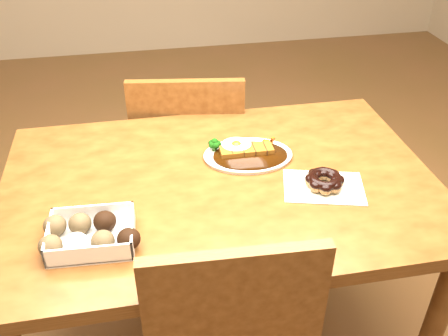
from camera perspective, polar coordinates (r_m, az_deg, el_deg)
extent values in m
cube|color=#552B11|center=(1.40, -0.45, -2.05)|extent=(1.20, 0.80, 0.04)
cylinder|color=#552B11|center=(1.92, -18.54, -6.83)|extent=(0.06, 0.06, 0.71)
cylinder|color=#552B11|center=(2.02, 13.06, -3.25)|extent=(0.06, 0.06, 0.71)
cube|color=#552B11|center=(2.06, -3.82, 0.93)|extent=(0.48, 0.48, 0.04)
cylinder|color=#552B11|center=(2.33, 0.66, -1.31)|extent=(0.04, 0.04, 0.41)
cylinder|color=#552B11|center=(2.34, -7.71, -1.47)|extent=(0.04, 0.04, 0.41)
cylinder|color=#552B11|center=(2.06, 1.09, -6.83)|extent=(0.04, 0.04, 0.41)
cylinder|color=#552B11|center=(2.07, -8.41, -6.98)|extent=(0.04, 0.04, 0.41)
cube|color=#552B11|center=(1.77, -4.23, 4.03)|extent=(0.40, 0.09, 0.40)
cube|color=#552B11|center=(1.14, 1.26, -16.87)|extent=(0.40, 0.05, 0.40)
ellipsoid|color=white|center=(1.48, 2.76, 1.41)|extent=(0.27, 0.20, 0.01)
ellipsoid|color=black|center=(1.47, 3.02, 1.40)|extent=(0.23, 0.17, 0.01)
cube|color=#6B380C|center=(1.48, 2.57, 2.04)|extent=(0.16, 0.06, 0.02)
ellipsoid|color=white|center=(1.48, 1.42, 2.72)|extent=(0.09, 0.08, 0.01)
ellipsoid|color=#FFB214|center=(1.48, 1.43, 2.75)|extent=(0.03, 0.03, 0.02)
cube|color=white|center=(1.22, -14.91, -7.26)|extent=(0.20, 0.16, 0.05)
ellipsoid|color=black|center=(1.20, -19.23, -8.40)|extent=(0.05, 0.05, 0.05)
ellipsoid|color=beige|center=(1.19, -16.48, -8.27)|extent=(0.05, 0.05, 0.05)
ellipsoid|color=black|center=(1.18, -13.67, -8.12)|extent=(0.05, 0.05, 0.05)
ellipsoid|color=black|center=(1.18, -10.83, -7.95)|extent=(0.05, 0.05, 0.05)
ellipsoid|color=black|center=(1.26, -18.77, -6.25)|extent=(0.05, 0.05, 0.05)
ellipsoid|color=black|center=(1.24, -16.14, -6.11)|extent=(0.05, 0.05, 0.05)
ellipsoid|color=black|center=(1.23, -13.47, -5.95)|extent=(0.05, 0.05, 0.05)
cube|color=silver|center=(1.39, 11.31, -2.14)|extent=(0.25, 0.20, 0.00)
torus|color=olive|center=(1.37, 11.40, -1.51)|extent=(0.13, 0.13, 0.03)
torus|color=black|center=(1.37, 11.44, -1.19)|extent=(0.11, 0.11, 0.02)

